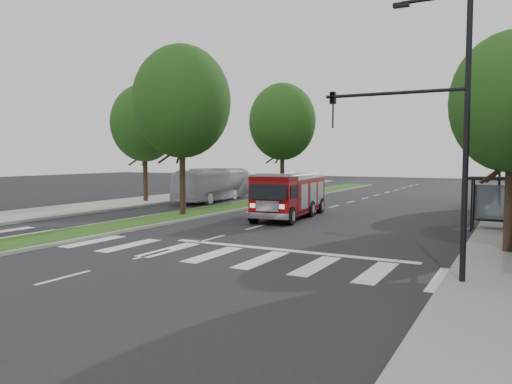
# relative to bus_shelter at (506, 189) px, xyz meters

# --- Properties ---
(ground) EXTENTS (140.00, 140.00, 0.00)m
(ground) POSITION_rel_bus_shelter_xyz_m (-11.20, -8.15, -2.04)
(ground) COLOR black
(ground) RESTS_ON ground
(sidewalk_left) EXTENTS (5.00, 80.00, 0.15)m
(sidewalk_left) POSITION_rel_bus_shelter_xyz_m (-25.70, 1.85, -1.96)
(sidewalk_left) COLOR gray
(sidewalk_left) RESTS_ON ground
(median) EXTENTS (3.00, 50.00, 0.15)m
(median) POSITION_rel_bus_shelter_xyz_m (-17.20, 9.85, -1.96)
(median) COLOR gray
(median) RESTS_ON ground
(bus_shelter) EXTENTS (3.20, 1.60, 2.61)m
(bus_shelter) POSITION_rel_bus_shelter_xyz_m (0.00, 0.00, 0.00)
(bus_shelter) COLOR black
(bus_shelter) RESTS_ON ground
(tree_median_near) EXTENTS (5.80, 5.80, 10.16)m
(tree_median_near) POSITION_rel_bus_shelter_xyz_m (-17.20, -2.15, 4.77)
(tree_median_near) COLOR black
(tree_median_near) RESTS_ON ground
(tree_median_far) EXTENTS (5.60, 5.60, 9.72)m
(tree_median_far) POSITION_rel_bus_shelter_xyz_m (-17.20, 11.85, 4.45)
(tree_median_far) COLOR black
(tree_median_far) RESTS_ON ground
(tree_left_mid) EXTENTS (5.20, 5.20, 9.16)m
(tree_left_mid) POSITION_rel_bus_shelter_xyz_m (-25.20, 3.85, 4.12)
(tree_left_mid) COLOR black
(tree_left_mid) RESTS_ON ground
(streetlight_right_near) EXTENTS (4.08, 0.22, 8.00)m
(streetlight_right_near) POSITION_rel_bus_shelter_xyz_m (-1.59, -11.65, 2.63)
(streetlight_right_near) COLOR black
(streetlight_right_near) RESTS_ON ground
(streetlight_right_far) EXTENTS (2.11, 0.20, 8.00)m
(streetlight_right_far) POSITION_rel_bus_shelter_xyz_m (-0.85, 11.85, 2.44)
(streetlight_right_far) COLOR black
(streetlight_right_far) RESTS_ON ground
(fire_engine) EXTENTS (3.08, 7.94, 2.69)m
(fire_engine) POSITION_rel_bus_shelter_xyz_m (-11.26, 0.24, -0.75)
(fire_engine) COLOR #500406
(fire_engine) RESTS_ON ground
(city_bus) EXTENTS (3.15, 9.69, 2.65)m
(city_bus) POSITION_rel_bus_shelter_xyz_m (-21.28, 7.48, -0.71)
(city_bus) COLOR silver
(city_bus) RESTS_ON ground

